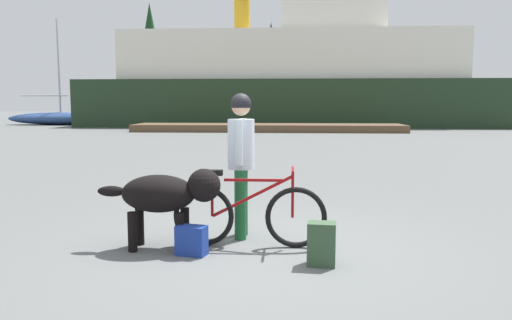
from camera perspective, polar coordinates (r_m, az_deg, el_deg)
name	(u,v)px	position (r m, az deg, el deg)	size (l,w,h in m)	color
ground_plane	(254,251)	(5.69, -0.26, -10.19)	(160.00, 160.00, 0.00)	#595B5B
bicycle	(248,214)	(5.75, -0.89, -6.11)	(1.75, 0.44, 0.90)	black
person_cyclist	(241,151)	(6.06, -1.69, 1.01)	(0.32, 0.53, 1.74)	#19592D
dog	(167,194)	(5.71, -10.00, -3.84)	(1.39, 0.49, 0.91)	black
backpack	(321,244)	(5.20, 7.39, -9.36)	(0.28, 0.20, 0.44)	#334C33
handbag_pannier	(192,240)	(5.54, -7.28, -8.98)	(0.32, 0.18, 0.32)	navy
dock_pier	(268,128)	(28.51, 1.38, 3.66)	(15.03, 3.00, 0.40)	brown
ferry_boat	(292,82)	(35.94, 4.05, 8.78)	(28.04, 8.46, 8.68)	#1E331E
sailboat_moored	(61,118)	(39.19, -21.13, 4.43)	(7.84, 2.20, 7.51)	navy
pine_tree_far_left	(150,49)	(56.84, -11.82, 12.10)	(3.59, 3.59, 12.20)	#4C331E
pine_tree_center	(293,56)	(52.80, 4.20, 11.65)	(3.44, 3.44, 10.62)	#4C331E
pine_tree_far_right	(346,59)	(53.96, 10.11, 11.10)	(3.90, 3.90, 9.80)	#4C331E
pine_tree_mid_back	(271,57)	(57.73, 1.70, 11.51)	(3.14, 3.14, 10.48)	#4C331E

